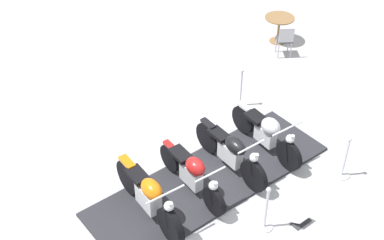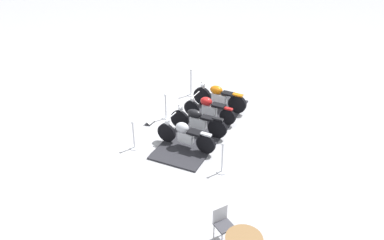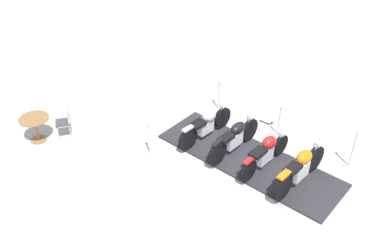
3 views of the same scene
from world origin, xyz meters
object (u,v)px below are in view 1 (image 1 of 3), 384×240
stanchion_left_rear (241,94)px  stanchion_right_mid (266,215)px  motorcycle_maroon (192,173)px  cafe_chair_near_table (285,39)px  motorcycle_black (231,152)px  cafe_table (279,23)px  motorcycle_copper (149,196)px  motorcycle_chrome (267,132)px  stanchion_right_rear (344,164)px  info_placard (301,221)px

stanchion_left_rear → stanchion_right_mid: 3.80m
motorcycle_maroon → cafe_chair_near_table: 5.78m
motorcycle_black → cafe_table: 5.66m
motorcycle_copper → motorcycle_chrome: bearing=93.1°
motorcycle_chrome → cafe_table: (4.55, 1.75, 0.05)m
stanchion_right_mid → motorcycle_copper: bearing=114.3°
motorcycle_copper → stanchion_right_rear: 4.01m
cafe_table → cafe_chair_near_table: size_ratio=0.92×
motorcycle_chrome → cafe_chair_near_table: bearing=131.8°
stanchion_left_rear → cafe_chair_near_table: size_ratio=1.13×
motorcycle_maroon → motorcycle_chrome: motorcycle_chrome is taller
motorcycle_copper → motorcycle_black: (1.87, -0.70, -0.01)m
stanchion_left_rear → info_placard: 3.81m
motorcycle_chrome → stanchion_right_mid: motorcycle_chrome is taller
motorcycle_black → stanchion_right_mid: motorcycle_black is taller
motorcycle_black → cafe_table: (5.49, 1.40, 0.05)m
stanchion_right_mid → cafe_chair_near_table: stanchion_right_mid is taller
motorcycle_copper → cafe_chair_near_table: motorcycle_copper is taller
motorcycle_black → motorcycle_maroon: bearing=-88.5°
stanchion_left_rear → motorcycle_copper: bearing=-177.3°
motorcycle_maroon → cafe_table: bearing=122.3°
info_placard → cafe_chair_near_table: (5.36, 2.71, 0.48)m
motorcycle_chrome → info_placard: size_ratio=4.69×
stanchion_right_mid → cafe_chair_near_table: (5.81, 2.17, 0.20)m
motorcycle_black → stanchion_left_rear: motorcycle_black is taller
cafe_table → stanchion_right_rear: bearing=-142.3°
motorcycle_chrome → cafe_chair_near_table: motorcycle_chrome is taller
cafe_chair_near_table → stanchion_right_mid: bearing=165.3°
motorcycle_copper → cafe_table: motorcycle_copper is taller
stanchion_left_rear → cafe_table: bearing=8.7°
motorcycle_copper → info_placard: size_ratio=4.90×
motorcycle_chrome → cafe_table: bearing=134.6°
motorcycle_copper → motorcycle_maroon: 1.00m
motorcycle_black → stanchion_left_rear: (2.15, 0.89, -0.20)m
motorcycle_chrome → stanchion_left_rear: size_ratio=1.93×
motorcycle_chrome → info_placard: motorcycle_chrome is taller
motorcycle_maroon → stanchion_right_mid: 1.60m
stanchion_right_mid → cafe_chair_near_table: 6.20m
motorcycle_chrome → stanchion_right_mid: bearing=-41.5°
motorcycle_chrome → stanchion_right_rear: 1.68m
stanchion_right_mid → cafe_table: 7.00m
stanchion_right_rear → stanchion_right_mid: bearing=159.7°
stanchion_right_mid → motorcycle_maroon: bearing=88.1°
stanchion_left_rear → stanchion_right_mid: bearing=-145.8°
motorcycle_black → cafe_chair_near_table: motorcycle_black is taller
motorcycle_copper → motorcycle_chrome: motorcycle_copper is taller
motorcycle_copper → motorcycle_maroon: (0.93, -0.36, -0.01)m
motorcycle_maroon → cafe_table: 6.51m
motorcycle_copper → motorcycle_chrome: 3.00m
motorcycle_copper → stanchion_left_rear: 4.03m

